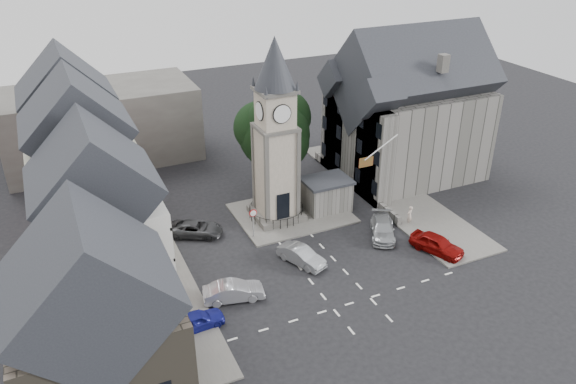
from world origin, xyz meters
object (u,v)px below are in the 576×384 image
car_west_blue (196,320)px  stone_shelter (326,194)px  clock_tower (276,134)px  car_east_red (437,244)px  pedestrian (409,215)px

car_west_blue → stone_shelter: bearing=-58.6°
clock_tower → car_east_red: (9.61, -10.62, -7.36)m
clock_tower → car_west_blue: clock_tower is taller
clock_tower → car_west_blue: (-10.78, -11.45, -7.47)m
clock_tower → stone_shelter: 8.15m
clock_tower → car_west_blue: size_ratio=4.28×
stone_shelter → clock_tower: bearing=174.2°
clock_tower → pedestrian: (10.20, -5.99, -7.22)m
clock_tower → pedestrian: clock_tower is taller
car_east_red → clock_tower: bearing=109.2°
clock_tower → stone_shelter: size_ratio=3.78×
stone_shelter → car_west_blue: stone_shelter is taller
car_west_blue → car_east_red: car_east_red is taller
car_west_blue → pedestrian: 21.68m
car_west_blue → clock_tower: bearing=-47.0°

